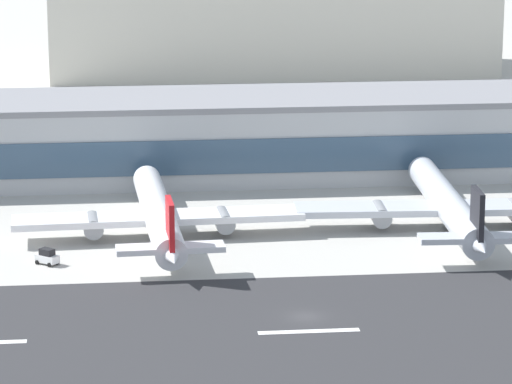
{
  "coord_description": "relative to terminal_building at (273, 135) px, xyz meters",
  "views": [
    {
      "loc": [
        -22.76,
        -160.73,
        55.7
      ],
      "look_at": [
        -2.68,
        31.95,
        7.77
      ],
      "focal_mm": 99.56,
      "sensor_mm": 36.0,
      "label": 1
    }
  ],
  "objects": [
    {
      "name": "terminal_building",
      "position": [
        0.0,
        0.0,
        0.0
      ],
      "size": [
        217.28,
        23.65,
        13.77
      ],
      "color": "#B7BABC",
      "rests_on": "ground_plane"
    },
    {
      "name": "ground_plane",
      "position": [
        -4.82,
        -76.06,
        -6.89
      ],
      "size": [
        1400.0,
        1400.0,
        0.0
      ],
      "primitive_type": "plane",
      "color": "#B2AFA8"
    },
    {
      "name": "runway_strip",
      "position": [
        -4.82,
        -81.35,
        -6.85
      ],
      "size": [
        800.0,
        42.73,
        0.08
      ],
      "primitive_type": "cube",
      "color": "#2D2D30",
      "rests_on": "ground_plane"
    },
    {
      "name": "airliner_black_tail_gate_2",
      "position": [
        21.78,
        -38.81,
        -3.52
      ],
      "size": [
        45.84,
        50.75,
        10.59
      ],
      "rotation": [
        0.0,
        0.0,
        1.52
      ],
      "color": "silver",
      "rests_on": "ground_plane"
    },
    {
      "name": "service_baggage_tug_1",
      "position": [
        -36.65,
        -50.59,
        -5.84
      ],
      "size": [
        3.47,
        3.3,
        2.2
      ],
      "rotation": [
        0.0,
        0.0,
        5.57
      ],
      "color": "white",
      "rests_on": "ground_plane"
    },
    {
      "name": "airliner_red_tail_gate_1",
      "position": [
        -21.05,
        -39.57,
        -3.59
      ],
      "size": [
        42.26,
        49.55,
        10.34
      ],
      "rotation": [
        0.0,
        0.0,
        1.62
      ],
      "color": "white",
      "rests_on": "ground_plane"
    },
    {
      "name": "runway_centreline_dash_4",
      "position": [
        -5.17,
        -81.35,
        -6.8
      ],
      "size": [
        12.0,
        1.2,
        0.01
      ],
      "primitive_type": "cube",
      "color": "white",
      "rests_on": "runway_strip"
    },
    {
      "name": "distant_hotel_block",
      "position": [
        12.48,
        112.34,
        10.16
      ],
      "size": [
        108.24,
        36.01,
        34.09
      ],
      "primitive_type": "cube",
      "color": "beige",
      "rests_on": "ground_plane"
    }
  ]
}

